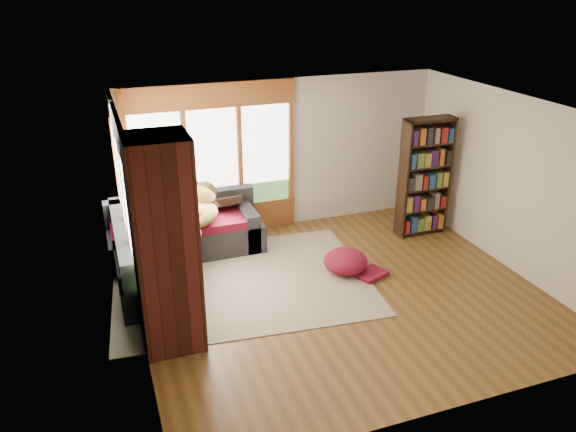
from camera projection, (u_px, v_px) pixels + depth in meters
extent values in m
plane|color=brown|center=(340.00, 292.00, 7.96)|extent=(5.50, 5.50, 0.00)
plane|color=white|center=(348.00, 111.00, 6.92)|extent=(5.50, 5.50, 0.00)
cube|color=silver|center=(282.00, 155.00, 9.60)|extent=(5.50, 0.04, 2.60)
cube|color=silver|center=(456.00, 304.00, 5.28)|extent=(5.50, 0.04, 2.60)
cube|color=silver|center=(131.00, 238.00, 6.59)|extent=(0.04, 5.00, 2.60)
cube|color=silver|center=(513.00, 184.00, 8.29)|extent=(0.04, 5.00, 2.60)
cube|color=#995427|center=(214.00, 160.00, 9.18)|extent=(2.82, 0.10, 1.90)
cube|color=white|center=(214.00, 160.00, 9.18)|extent=(2.54, 0.09, 1.62)
cube|color=#995427|center=(124.00, 198.00, 7.61)|extent=(0.10, 2.62, 1.90)
cube|color=white|center=(124.00, 198.00, 7.61)|extent=(0.09, 2.36, 1.62)
cube|color=#759958|center=(119.00, 153.00, 8.18)|extent=(0.03, 0.72, 0.90)
cube|color=#471914|center=(165.00, 246.00, 6.39)|extent=(0.70, 0.70, 2.60)
cube|color=#252528|center=(196.00, 237.00, 9.13)|extent=(2.20, 0.90, 0.42)
cube|color=#252528|center=(190.00, 207.00, 9.28)|extent=(2.20, 0.20, 0.38)
cube|color=#252528|center=(255.00, 224.00, 9.41)|extent=(0.20, 0.90, 0.60)
cube|color=maroon|center=(190.00, 226.00, 8.89)|extent=(1.90, 0.66, 0.12)
cube|color=#252528|center=(161.00, 261.00, 8.37)|extent=(0.90, 2.20, 0.42)
cube|color=#252528|center=(134.00, 241.00, 8.10)|extent=(0.20, 2.20, 0.38)
cube|color=#252528|center=(171.00, 289.00, 7.47)|extent=(0.90, 0.20, 0.60)
cube|color=maroon|center=(171.00, 254.00, 8.00)|extent=(0.66, 1.20, 0.12)
cube|color=maroon|center=(162.00, 228.00, 8.82)|extent=(0.66, 0.66, 0.12)
cube|color=beige|center=(242.00, 282.00, 8.21)|extent=(3.89, 3.12, 0.01)
cube|color=black|center=(446.00, 175.00, 9.53)|extent=(0.04, 0.29, 2.03)
cube|color=black|center=(403.00, 180.00, 9.27)|extent=(0.04, 0.29, 2.03)
cube|color=black|center=(420.00, 175.00, 9.52)|extent=(0.87, 0.02, 2.03)
cube|color=black|center=(419.00, 229.00, 9.78)|extent=(0.79, 0.27, 0.03)
cube|color=black|center=(421.00, 209.00, 9.62)|extent=(0.79, 0.27, 0.03)
cube|color=black|center=(424.00, 188.00, 9.47)|extent=(0.79, 0.27, 0.03)
cube|color=black|center=(426.00, 166.00, 9.32)|extent=(0.79, 0.27, 0.03)
cube|color=black|center=(428.00, 143.00, 9.16)|extent=(0.79, 0.27, 0.03)
cube|color=black|center=(431.00, 120.00, 9.01)|extent=(0.79, 0.27, 0.03)
cube|color=#726659|center=(425.00, 178.00, 9.38)|extent=(0.75, 0.21, 1.87)
ellipsoid|color=maroon|center=(346.00, 261.00, 8.43)|extent=(0.75, 0.75, 0.36)
ellipsoid|color=olive|center=(198.00, 214.00, 8.61)|extent=(0.98, 1.04, 0.30)
sphere|color=olive|center=(206.00, 198.00, 8.84)|extent=(0.50, 0.50, 0.36)
cone|color=olive|center=(204.00, 191.00, 8.73)|extent=(0.18, 0.18, 0.15)
ellipsoid|color=#342B1B|center=(181.00, 231.00, 8.15)|extent=(0.77, 0.90, 0.26)
sphere|color=#342B1B|center=(169.00, 218.00, 8.27)|extent=(0.41, 0.41, 0.31)
cone|color=#342B1B|center=(171.00, 211.00, 8.19)|extent=(0.15, 0.15, 0.13)
cube|color=black|center=(233.00, 195.00, 9.30)|extent=(0.45, 0.12, 0.45)
cube|color=black|center=(197.00, 199.00, 9.12)|extent=(0.45, 0.12, 0.45)
cube|color=black|center=(142.00, 218.00, 8.43)|extent=(0.45, 0.12, 0.45)
cube|color=black|center=(151.00, 249.00, 7.48)|extent=(0.45, 0.12, 0.45)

